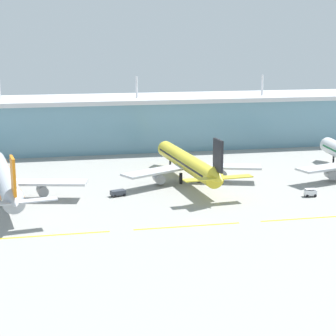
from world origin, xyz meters
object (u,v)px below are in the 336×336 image
(airliner_near, at_px, (4,179))
(pushback_tug, at_px, (118,193))
(airliner_middle, at_px, (189,163))
(baggage_cart, at_px, (310,193))

(airliner_near, relative_size, pushback_tug, 13.77)
(airliner_middle, xyz_separation_m, baggage_cart, (32.22, -25.25, -5.18))
(baggage_cart, bearing_deg, airliner_middle, 141.91)
(pushback_tug, relative_size, baggage_cart, 1.32)
(airliner_near, distance_m, airliner_middle, 59.86)
(airliner_middle, bearing_deg, pushback_tug, -152.99)
(airliner_near, distance_m, baggage_cart, 92.35)
(airliner_middle, distance_m, baggage_cart, 41.27)
(airliner_near, xyz_separation_m, airliner_middle, (58.86, 10.92, -0.01))
(airliner_middle, height_order, baggage_cart, airliner_middle)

